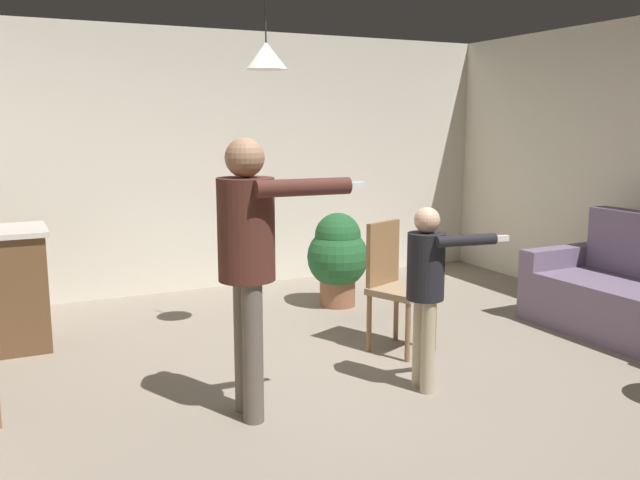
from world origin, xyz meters
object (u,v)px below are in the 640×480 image
(dining_chair_by_counter, at_px, (395,281))
(potted_plant_corner, at_px, (338,255))
(couch_floral, at_px, (640,298))
(person_child, at_px, (427,278))
(person_adult, at_px, (249,247))

(dining_chair_by_counter, distance_m, potted_plant_corner, 1.33)
(couch_floral, distance_m, person_child, 2.27)
(couch_floral, distance_m, potted_plant_corner, 2.66)
(dining_chair_by_counter, bearing_deg, couch_floral, 139.37)
(couch_floral, relative_size, person_adult, 1.09)
(potted_plant_corner, bearing_deg, dining_chair_by_counter, -97.54)
(person_adult, relative_size, potted_plant_corner, 1.85)
(person_adult, height_order, dining_chair_by_counter, person_adult)
(dining_chair_by_counter, bearing_deg, person_child, 49.91)
(couch_floral, xyz_separation_m, person_adult, (-3.40, -0.06, 0.71))
(couch_floral, xyz_separation_m, person_child, (-2.22, -0.16, 0.43))
(dining_chair_by_counter, bearing_deg, person_adult, 2.84)
(person_adult, bearing_deg, dining_chair_by_counter, 118.22)
(couch_floral, bearing_deg, potted_plant_corner, 40.94)
(person_adult, bearing_deg, person_child, 87.43)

